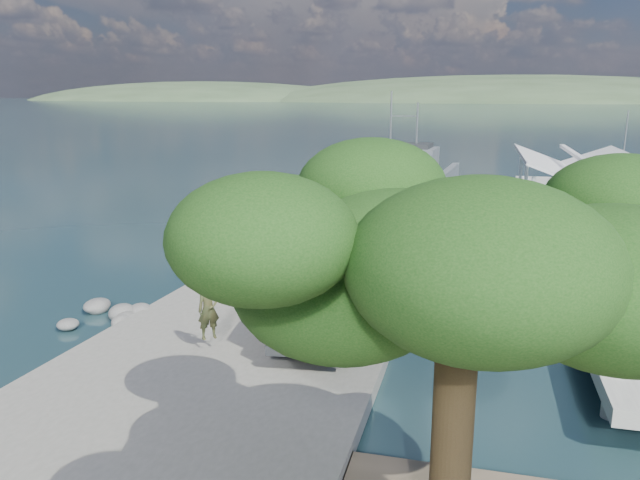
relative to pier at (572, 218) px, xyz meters
The scene contains 10 objects.
ground 22.89m from the pier, 124.71° to the right, with size 1400.00×1400.00×0.00m, color #1A3940.
boat_ramp 23.70m from the pier, 123.33° to the right, with size 10.00×18.00×0.50m, color slate.
shoreline_rocks 26.55m from the pier, 136.42° to the right, with size 3.20×5.60×0.90m, color #5A5A58, non-canonical shape.
distant_headlands 542.50m from the pier, 86.09° to the left, with size 1000.00×240.00×48.00m, color #334A2E, non-canonical shape.
pier is the anchor object (origin of this frame).
landing_craft 13.09m from the pier, 159.67° to the left, with size 10.53×32.40×9.48m.
military_truck 19.89m from the pier, 122.14° to the right, with size 3.39×8.39×3.79m.
soldier 24.40m from the pier, 124.08° to the right, with size 0.72×0.47×1.97m, color #1E301A.
sailboat_far 15.85m from the pier, 69.48° to the left, with size 3.31×6.45×7.55m.
overhang_tree 29.20m from the pier, 102.49° to the right, with size 8.36×7.70×7.59m.
Camera 1 is at (7.44, -19.01, 8.72)m, focal length 35.00 mm.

